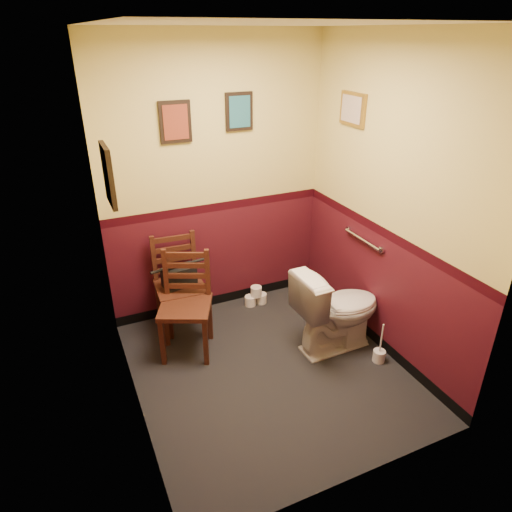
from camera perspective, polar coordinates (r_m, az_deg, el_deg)
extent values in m
cube|color=black|center=(4.11, 1.48, -14.05)|extent=(2.20, 2.40, 0.00)
cube|color=silver|center=(3.13, 2.11, 27.04)|extent=(2.20, 2.40, 0.00)
cube|color=#440F1A|center=(4.44, -5.11, 9.05)|extent=(2.20, 0.00, 2.70)
cube|color=#440F1A|center=(2.49, 13.91, -6.29)|extent=(2.20, 0.00, 2.70)
cube|color=#440F1A|center=(3.11, -16.81, 0.22)|extent=(0.00, 2.40, 2.70)
cube|color=#440F1A|center=(3.97, 16.27, 5.97)|extent=(0.00, 2.40, 2.70)
cylinder|color=silver|center=(4.27, 13.15, 2.00)|extent=(0.03, 0.50, 0.03)
cylinder|color=silver|center=(4.11, 15.41, 0.72)|extent=(0.02, 0.06, 0.06)
cylinder|color=silver|center=(4.47, 11.47, 3.26)|extent=(0.02, 0.06, 0.06)
cube|color=black|center=(4.18, -10.06, 16.17)|extent=(0.28, 0.03, 0.36)
cube|color=maroon|center=(4.17, -10.00, 16.13)|extent=(0.22, 0.01, 0.30)
cube|color=black|center=(4.36, -2.13, 17.60)|extent=(0.26, 0.03, 0.34)
cube|color=#236072|center=(4.35, -2.04, 17.57)|extent=(0.20, 0.01, 0.28)
cube|color=black|center=(3.03, -18.01, 9.56)|extent=(0.03, 0.30, 0.38)
cube|color=#B3A08C|center=(3.04, -17.69, 9.61)|extent=(0.01, 0.24, 0.31)
cube|color=olive|center=(4.25, 12.01, 17.53)|extent=(0.03, 0.34, 0.28)
cube|color=#B3A08C|center=(4.24, 11.81, 17.53)|extent=(0.01, 0.28, 0.22)
imported|color=white|center=(4.21, 10.13, -6.62)|extent=(0.82, 0.47, 0.80)
cylinder|color=silver|center=(4.31, 15.11, -11.96)|extent=(0.11, 0.11, 0.11)
cylinder|color=silver|center=(4.20, 15.41, -10.00)|extent=(0.01, 0.01, 0.31)
cube|color=#512618|center=(4.09, -8.83, -6.34)|extent=(0.58, 0.58, 0.04)
cube|color=#512618|center=(4.11, -11.64, -10.47)|extent=(0.06, 0.06, 0.47)
cube|color=#512618|center=(4.41, -10.70, -7.55)|extent=(0.06, 0.06, 0.47)
cube|color=#512618|center=(4.05, -6.31, -10.65)|extent=(0.06, 0.06, 0.47)
cube|color=#512618|center=(4.35, -5.78, -7.66)|extent=(0.06, 0.06, 0.47)
cube|color=#512618|center=(4.17, -11.22, -2.11)|extent=(0.05, 0.05, 0.47)
cube|color=#512618|center=(4.11, -6.06, -2.16)|extent=(0.05, 0.05, 0.47)
cube|color=#512618|center=(4.20, -8.54, -3.71)|extent=(0.33, 0.17, 0.05)
cube|color=#512618|center=(4.15, -8.64, -2.46)|extent=(0.33, 0.17, 0.05)
cube|color=#512618|center=(4.10, -8.73, -1.18)|extent=(0.33, 0.17, 0.05)
cube|color=#512618|center=(4.06, -8.83, 0.14)|extent=(0.33, 0.17, 0.05)
cube|color=#512618|center=(4.39, -9.47, -3.90)|extent=(0.47, 0.47, 0.04)
cube|color=#512618|center=(4.33, -11.20, -8.26)|extent=(0.05, 0.05, 0.48)
cube|color=#512618|center=(4.65, -12.06, -5.72)|extent=(0.05, 0.05, 0.48)
cube|color=#512618|center=(4.38, -6.26, -7.37)|extent=(0.05, 0.05, 0.48)
cube|color=#512618|center=(4.70, -7.46, -4.93)|extent=(0.05, 0.05, 0.48)
cube|color=#512618|center=(4.42, -12.64, -0.42)|extent=(0.04, 0.04, 0.48)
cube|color=#512618|center=(4.48, -7.83, 0.35)|extent=(0.04, 0.04, 0.48)
cube|color=#512618|center=(4.51, -10.09, -1.55)|extent=(0.36, 0.05, 0.05)
cube|color=#512618|center=(4.46, -10.19, -0.34)|extent=(0.36, 0.05, 0.05)
cube|color=#512618|center=(4.41, -10.30, 0.89)|extent=(0.36, 0.05, 0.05)
cube|color=#512618|center=(4.37, -10.41, 2.15)|extent=(0.36, 0.05, 0.05)
cube|color=black|center=(4.33, -9.58, -2.57)|extent=(0.32, 0.19, 0.19)
cylinder|color=black|center=(4.28, -9.69, -1.22)|extent=(0.27, 0.06, 0.03)
cylinder|color=silver|center=(4.93, -0.72, -5.61)|extent=(0.12, 0.12, 0.11)
cylinder|color=silver|center=(4.97, 0.65, -5.29)|extent=(0.12, 0.12, 0.11)
cylinder|color=silver|center=(4.89, 0.02, -4.44)|extent=(0.12, 0.12, 0.11)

